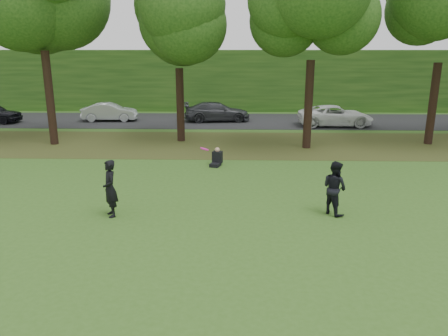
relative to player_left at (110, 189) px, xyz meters
The scene contains 9 objects.
ground 4.50m from the player_left, 30.30° to the right, with size 120.00×120.00×0.00m, color #355B1C.
leaf_litter 11.47m from the player_left, 70.57° to the left, with size 60.00×7.00×0.01m, color #413517.
street 19.18m from the player_left, 78.56° to the left, with size 70.00×7.00×0.02m, color black.
far_hedge 25.12m from the player_left, 81.28° to the left, with size 70.00×3.00×5.00m, color #1B4413.
player_left is the anchor object (origin of this frame).
player_right 7.21m from the player_left, ahead, with size 0.86×0.67×1.77m, color black.
parked_cars 18.21m from the player_left, 75.05° to the left, with size 39.23×4.16×1.43m.
frisbee 3.28m from the player_left, ahead, with size 0.37×0.38×0.13m.
seated_person 7.07m from the player_left, 63.71° to the left, with size 0.61×0.82×0.83m.
Camera 1 is at (0.22, -10.87, 5.30)m, focal length 35.00 mm.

